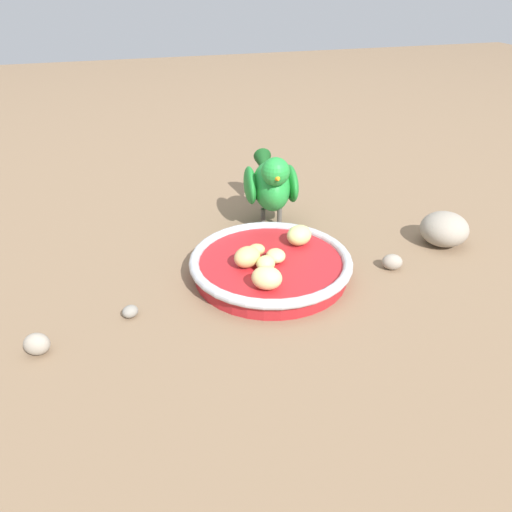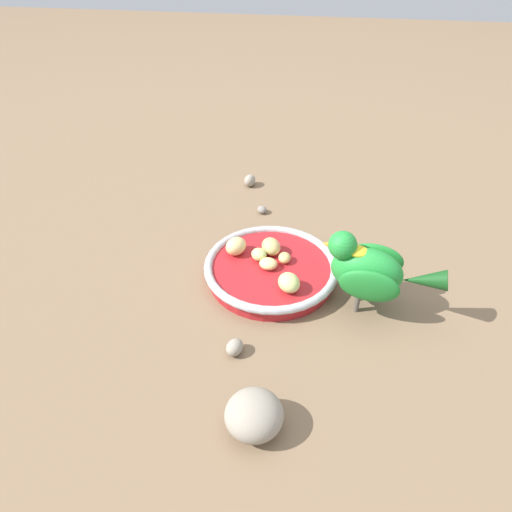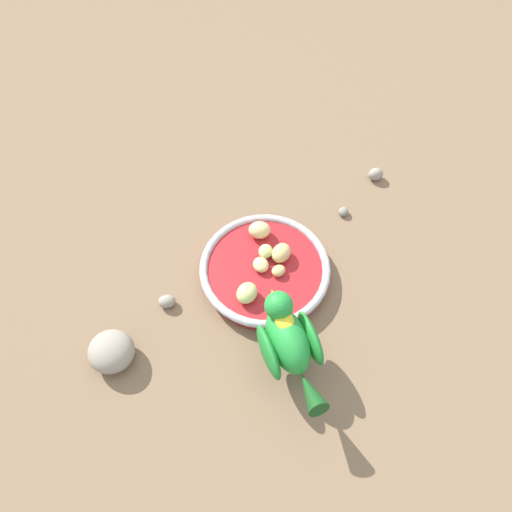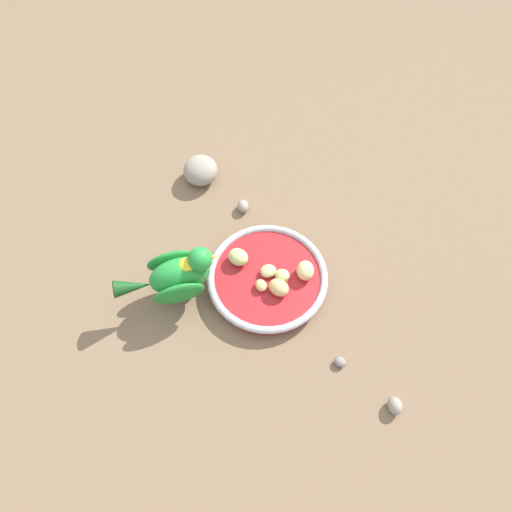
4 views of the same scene
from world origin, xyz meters
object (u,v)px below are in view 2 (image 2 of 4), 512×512
object	(u,v)px
apple_piece_1	(271,247)
apple_piece_5	(257,254)
feeding_bowl	(271,269)
apple_piece_2	(289,283)
rock_large	(254,415)
apple_piece_4	(285,256)
apple_piece_0	(268,264)
parrot	(369,269)
pebble_0	(262,210)
pebble_2	(250,181)
apple_piece_3	(236,246)
pebble_1	(235,347)

from	to	relation	value
apple_piece_1	apple_piece_5	size ratio (longest dim) A/B	1.41
feeding_bowl	apple_piece_1	size ratio (longest dim) A/B	5.83
apple_piece_2	rock_large	xyz separation A→B (m)	(-0.23, 0.02, -0.01)
apple_piece_4	apple_piece_0	bearing A→B (deg)	134.71
parrot	pebble_0	bearing A→B (deg)	-41.79
feeding_bowl	parrot	distance (m)	0.17
apple_piece_5	pebble_2	xyz separation A→B (m)	(0.29, 0.06, -0.02)
apple_piece_2	apple_piece_5	bearing A→B (deg)	40.84
feeding_bowl	rock_large	xyz separation A→B (m)	(-0.29, -0.01, 0.01)
feeding_bowl	apple_piece_3	size ratio (longest dim) A/B	5.79
apple_piece_4	apple_piece_5	world-z (taller)	apple_piece_5
parrot	pebble_2	world-z (taller)	parrot
apple_piece_2	rock_large	bearing A→B (deg)	174.69
apple_piece_1	pebble_1	xyz separation A→B (m)	(-0.21, 0.03, -0.03)
apple_piece_5	pebble_2	distance (m)	0.29
apple_piece_3	pebble_0	xyz separation A→B (m)	(0.17, -0.02, -0.03)
pebble_1	pebble_2	world-z (taller)	pebble_2
feeding_bowl	apple_piece_3	world-z (taller)	apple_piece_3
parrot	rock_large	xyz separation A→B (m)	(-0.24, 0.14, -0.05)
apple_piece_1	parrot	xyz separation A→B (m)	(-0.08, -0.16, 0.04)
apple_piece_5	feeding_bowl	bearing A→B (deg)	-119.77
apple_piece_3	pebble_2	xyz separation A→B (m)	(0.28, 0.02, -0.03)
apple_piece_0	apple_piece_2	xyz separation A→B (m)	(-0.05, -0.04, 0.01)
apple_piece_3	rock_large	distance (m)	0.32
apple_piece_4	rock_large	size ratio (longest dim) A/B	0.34
apple_piece_4	apple_piece_3	bearing A→B (deg)	85.01
apple_piece_2	pebble_1	distance (m)	0.14
rock_large	pebble_0	xyz separation A→B (m)	(0.48, 0.05, -0.02)
apple_piece_3	rock_large	size ratio (longest dim) A/B	0.54
pebble_0	apple_piece_4	bearing A→B (deg)	-160.72
feeding_bowl	pebble_1	bearing A→B (deg)	169.42
apple_piece_1	apple_piece_5	world-z (taller)	apple_piece_1
feeding_bowl	apple_piece_4	world-z (taller)	apple_piece_4
apple_piece_3	apple_piece_5	size ratio (longest dim) A/B	1.42
apple_piece_2	feeding_bowl	bearing A→B (deg)	31.93
apple_piece_1	apple_piece_3	xyz separation A→B (m)	(-0.01, 0.06, 0.00)
apple_piece_1	apple_piece_2	size ratio (longest dim) A/B	0.99
apple_piece_3	pebble_1	xyz separation A→B (m)	(-0.20, -0.03, -0.03)
apple_piece_2	pebble_1	xyz separation A→B (m)	(-0.12, 0.07, -0.03)
apple_piece_1	pebble_1	distance (m)	0.21
pebble_0	pebble_2	distance (m)	0.11
apple_piece_4	rock_large	world-z (taller)	rock_large
apple_piece_5	apple_piece_4	bearing A→B (deg)	-84.84
apple_piece_0	pebble_1	size ratio (longest dim) A/B	1.05
rock_large	parrot	bearing A→B (deg)	-30.65
apple_piece_1	apple_piece_3	bearing A→B (deg)	98.31
apple_piece_3	apple_piece_5	bearing A→B (deg)	-106.82
apple_piece_3	apple_piece_5	world-z (taller)	apple_piece_3
feeding_bowl	pebble_0	xyz separation A→B (m)	(0.20, 0.04, -0.01)
apple_piece_0	pebble_2	world-z (taller)	apple_piece_0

